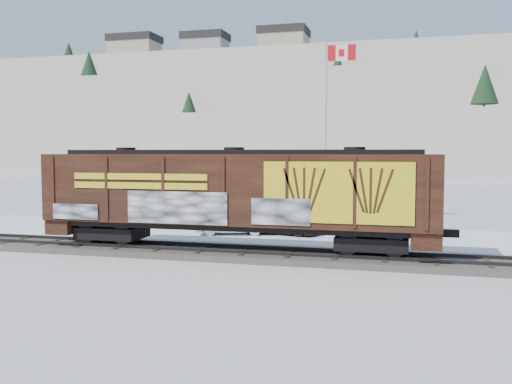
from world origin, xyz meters
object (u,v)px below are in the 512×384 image
(hopper_railcar, at_px, (234,193))
(car_white, at_px, (233,222))
(car_silver, at_px, (200,214))
(car_dark, at_px, (279,221))
(flagpole, at_px, (327,158))

(hopper_railcar, xyz_separation_m, car_white, (-2.04, 6.32, -2.13))
(hopper_railcar, distance_m, car_silver, 9.96)
(hopper_railcar, xyz_separation_m, car_dark, (0.35, 7.39, -2.10))
(flagpole, xyz_separation_m, car_silver, (-7.26, -3.75, -3.44))
(hopper_railcar, relative_size, flagpole, 1.52)
(car_silver, distance_m, car_dark, 5.30)
(flagpole, relative_size, car_silver, 2.40)
(flagpole, height_order, car_silver, flagpole)
(flagpole, bearing_deg, hopper_railcar, -101.21)
(hopper_railcar, height_order, flagpole, flagpole)
(car_silver, bearing_deg, flagpole, -51.15)
(car_dark, bearing_deg, hopper_railcar, -170.88)
(car_silver, relative_size, car_dark, 0.97)
(car_silver, bearing_deg, hopper_railcar, -138.72)
(flagpole, distance_m, car_silver, 8.87)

